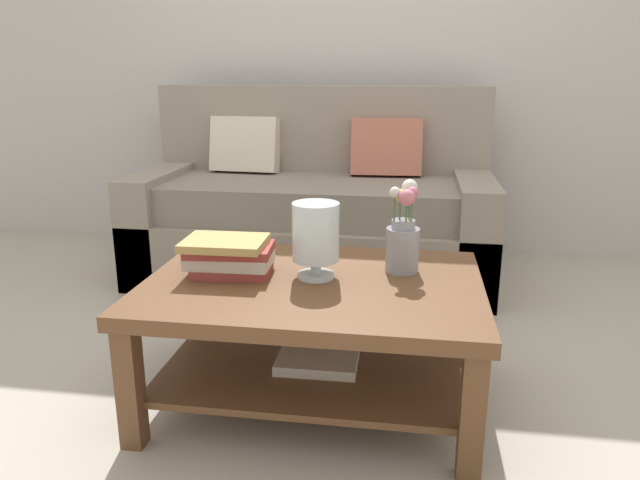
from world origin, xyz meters
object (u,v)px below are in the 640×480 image
Objects in this scene: coffee_table at (313,314)px; book_stack_main at (229,255)px; couch at (315,212)px; glass_hurricane_vase at (316,235)px; flower_pitcher at (403,237)px.

book_stack_main reaches higher than coffee_table.
couch is 7.44× the size of glass_hurricane_vase.
couch is 1.40m from book_stack_main.
coffee_table is 0.36m from book_stack_main.
flower_pitcher is (0.30, 0.14, 0.25)m from coffee_table.
book_stack_main is 0.32m from glass_hurricane_vase.
book_stack_main is (-0.30, 0.02, 0.19)m from coffee_table.
couch is at bearing 112.45° from flower_pitcher.
book_stack_main is at bearing -93.18° from couch.
couch is 1.71× the size of coffee_table.
coffee_table is 4.34× the size of glass_hurricane_vase.
book_stack_main is (-0.08, -1.39, 0.16)m from couch.
flower_pitcher reaches higher than coffee_table.
coffee_table is at bearing -96.78° from glass_hurricane_vase.
coffee_table is 0.41m from flower_pitcher.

